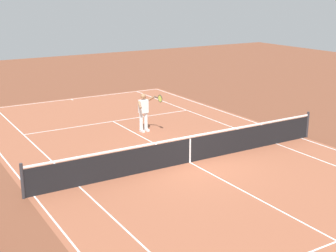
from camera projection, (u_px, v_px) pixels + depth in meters
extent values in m
plane|color=brown|center=(190.00, 162.00, 16.65)|extent=(60.00, 60.00, 0.00)
cube|color=#935138|center=(190.00, 162.00, 16.65)|extent=(24.20, 11.40, 0.00)
cube|color=white|center=(71.00, 99.00, 26.43)|extent=(0.05, 11.00, 0.01)
cube|color=white|center=(301.00, 138.00, 19.39)|extent=(23.80, 0.05, 0.01)
cube|color=white|center=(34.00, 196.00, 13.90)|extent=(23.80, 0.05, 0.01)
cube|color=white|center=(276.00, 144.00, 18.70)|extent=(23.80, 0.05, 0.01)
cube|color=white|center=(79.00, 186.00, 14.59)|extent=(23.80, 0.05, 0.01)
cube|color=white|center=(113.00, 121.00, 21.91)|extent=(0.05, 8.22, 0.01)
cube|color=white|center=(190.00, 162.00, 16.65)|extent=(12.80, 0.05, 0.01)
cube|color=white|center=(72.00, 100.00, 26.31)|extent=(0.30, 0.05, 0.01)
cylinder|color=#2D2D33|center=(307.00, 125.00, 19.39)|extent=(0.10, 0.10, 1.08)
cylinder|color=#2D2D33|center=(22.00, 181.00, 13.60)|extent=(0.10, 0.10, 1.08)
cube|color=black|center=(190.00, 151.00, 16.53)|extent=(0.02, 11.60, 0.88)
cube|color=white|center=(190.00, 137.00, 16.39)|extent=(0.04, 11.60, 0.06)
cube|color=white|center=(190.00, 151.00, 16.53)|extent=(0.04, 0.06, 0.88)
cylinder|color=white|center=(141.00, 122.00, 20.18)|extent=(0.15, 0.15, 0.74)
cube|color=white|center=(142.00, 131.00, 20.25)|extent=(0.28, 0.12, 0.09)
cylinder|color=white|center=(146.00, 121.00, 20.31)|extent=(0.15, 0.15, 0.74)
cube|color=white|center=(147.00, 130.00, 20.38)|extent=(0.28, 0.12, 0.09)
cube|color=white|center=(143.00, 106.00, 20.07)|extent=(0.26, 0.39, 0.56)
sphere|color=#9E704C|center=(143.00, 96.00, 19.95)|extent=(0.23, 0.23, 0.23)
cylinder|color=#9E704C|center=(140.00, 105.00, 19.74)|extent=(0.42, 0.20, 0.26)
cylinder|color=#9E704C|center=(151.00, 99.00, 19.99)|extent=(0.42, 0.24, 0.30)
cylinder|color=#232326|center=(156.00, 97.00, 19.74)|extent=(0.28, 0.05, 0.04)
torus|color=#232326|center=(160.00, 99.00, 19.51)|extent=(0.31, 0.04, 0.31)
cylinder|color=#C6D84C|center=(160.00, 99.00, 19.51)|extent=(0.27, 0.02, 0.27)
sphere|color=#CCE01E|center=(117.00, 155.00, 17.32)|extent=(0.07, 0.07, 0.07)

